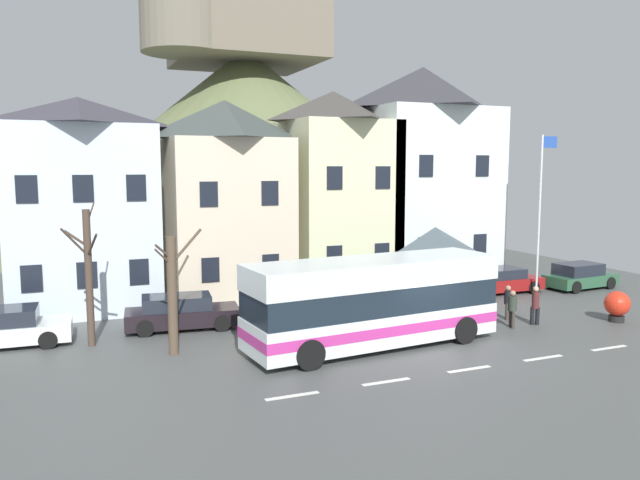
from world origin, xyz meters
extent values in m
cube|color=#4D4F4E|center=(0.00, 0.00, -0.03)|extent=(40.00, 60.00, 0.06)
cube|color=silver|center=(-6.00, -2.13, 0.00)|extent=(1.60, 0.20, 0.01)
cube|color=silver|center=(-3.00, -2.13, 0.00)|extent=(1.60, 0.20, 0.01)
cube|color=silver|center=(0.00, -2.13, 0.00)|extent=(1.60, 0.20, 0.01)
cube|color=silver|center=(3.00, -2.13, 0.00)|extent=(1.60, 0.20, 0.01)
cube|color=silver|center=(6.00, -2.13, 0.00)|extent=(1.60, 0.20, 0.01)
cube|color=silver|center=(-10.96, 11.89, 4.11)|extent=(6.24, 5.78, 8.21)
pyramid|color=#393741|center=(-10.96, 11.89, 8.84)|extent=(6.24, 5.78, 1.26)
cube|color=black|center=(-13.04, 8.97, 1.96)|extent=(0.80, 0.06, 1.10)
cube|color=black|center=(-10.96, 8.97, 1.96)|extent=(0.80, 0.06, 1.10)
cube|color=black|center=(-8.88, 8.97, 1.96)|extent=(0.80, 0.06, 1.10)
cube|color=black|center=(-13.04, 8.97, 5.53)|extent=(0.80, 0.06, 1.10)
cube|color=black|center=(-10.96, 8.97, 5.53)|extent=(0.80, 0.06, 1.10)
cube|color=black|center=(-8.88, 8.97, 5.53)|extent=(0.80, 0.06, 1.10)
cube|color=beige|center=(-4.42, 11.51, 3.87)|extent=(5.62, 5.03, 7.74)
pyramid|color=#3B4441|center=(-4.42, 11.51, 8.65)|extent=(5.62, 5.03, 1.82)
cube|color=black|center=(-5.82, 8.97, 1.85)|extent=(0.80, 0.06, 1.10)
cube|color=black|center=(-3.01, 8.97, 1.85)|extent=(0.80, 0.06, 1.10)
cube|color=black|center=(-5.82, 8.97, 5.22)|extent=(0.80, 0.06, 1.10)
cube|color=black|center=(-3.01, 8.97, 5.22)|extent=(0.80, 0.06, 1.10)
cube|color=beige|center=(1.51, 12.08, 4.36)|extent=(5.18, 6.17, 8.73)
pyramid|color=#433F3B|center=(1.51, 12.08, 9.52)|extent=(5.18, 6.17, 1.58)
cube|color=black|center=(0.21, 8.97, 2.09)|extent=(0.80, 0.06, 1.10)
cube|color=black|center=(2.80, 8.97, 2.09)|extent=(0.80, 0.06, 1.10)
cube|color=black|center=(0.21, 8.97, 5.88)|extent=(0.80, 0.06, 1.10)
cube|color=black|center=(2.80, 8.97, 5.88)|extent=(0.80, 0.06, 1.10)
cube|color=silver|center=(6.99, 12.18, 4.79)|extent=(6.90, 6.37, 9.57)
pyramid|color=#343339|center=(6.99, 12.18, 10.73)|extent=(6.90, 6.37, 2.31)
cube|color=black|center=(5.26, 8.97, 2.29)|extent=(0.80, 0.06, 1.10)
cube|color=black|center=(8.71, 8.97, 2.29)|extent=(0.80, 0.06, 1.10)
cube|color=black|center=(5.26, 8.97, 6.45)|extent=(0.80, 0.06, 1.10)
cube|color=black|center=(8.71, 8.97, 6.45)|extent=(0.80, 0.06, 1.10)
cone|color=#626C45|center=(2.37, 31.70, 7.97)|extent=(39.26, 39.26, 15.94)
cube|color=#736959|center=(2.37, 31.70, 17.25)|extent=(10.86, 10.86, 5.17)
cube|color=silver|center=(-1.68, 1.26, 0.80)|extent=(9.50, 3.39, 1.11)
cube|color=#BF338C|center=(-1.68, 1.26, 0.86)|extent=(9.52, 3.41, 0.36)
cube|color=#19232D|center=(-1.68, 1.26, 1.82)|extent=(9.40, 3.34, 0.93)
cube|color=silver|center=(-1.68, 1.26, 2.73)|extent=(9.50, 3.39, 0.87)
cube|color=#19232D|center=(2.97, 1.69, 1.82)|extent=(0.26, 2.13, 0.89)
cylinder|color=black|center=(1.35, 2.77, 0.50)|extent=(1.02, 0.37, 1.00)
cylinder|color=black|center=(1.58, 0.34, 0.50)|extent=(1.02, 0.37, 1.00)
cylinder|color=black|center=(-4.95, 2.19, 0.50)|extent=(1.02, 0.37, 1.00)
cylinder|color=black|center=(-4.72, -0.25, 0.50)|extent=(1.02, 0.37, 1.00)
cylinder|color=#473D33|center=(1.83, 6.95, 1.20)|extent=(0.14, 0.14, 2.40)
cylinder|color=#473D33|center=(5.13, 6.95, 1.20)|extent=(0.14, 0.14, 2.40)
cylinder|color=#473D33|center=(1.83, 3.65, 1.20)|extent=(0.14, 0.14, 2.40)
cylinder|color=#473D33|center=(5.13, 3.65, 1.20)|extent=(0.14, 0.14, 2.40)
pyramid|color=#45535A|center=(3.48, 5.30, 3.08)|extent=(3.60, 3.60, 1.35)
cube|color=black|center=(-7.55, 6.33, 0.50)|extent=(4.58, 2.21, 0.64)
cube|color=#1E232D|center=(-7.77, 6.36, 1.09)|extent=(2.80, 1.80, 0.54)
cylinder|color=black|center=(-6.01, 6.97, 0.32)|extent=(0.66, 0.27, 0.64)
cylinder|color=black|center=(-6.20, 5.36, 0.32)|extent=(0.66, 0.27, 0.64)
cylinder|color=black|center=(-8.90, 7.31, 0.32)|extent=(0.66, 0.27, 0.64)
cylinder|color=black|center=(-9.09, 5.69, 0.32)|extent=(0.66, 0.27, 0.64)
cube|color=maroon|center=(8.78, 7.27, 0.48)|extent=(4.17, 1.90, 0.59)
cube|color=#1E232D|center=(8.58, 7.28, 1.01)|extent=(2.51, 1.65, 0.48)
cylinder|color=black|center=(10.16, 8.13, 0.32)|extent=(0.64, 0.21, 0.64)
cylinder|color=black|center=(10.14, 6.38, 0.32)|extent=(0.64, 0.21, 0.64)
cylinder|color=black|center=(7.43, 8.17, 0.32)|extent=(0.64, 0.21, 0.64)
cylinder|color=black|center=(7.41, 6.42, 0.32)|extent=(0.64, 0.21, 0.64)
cube|color=silver|center=(-13.90, 6.37, 0.49)|extent=(4.62, 2.05, 0.62)
cylinder|color=black|center=(-12.37, 7.19, 0.32)|extent=(0.65, 0.23, 0.64)
cylinder|color=black|center=(-12.45, 5.42, 0.32)|extent=(0.65, 0.23, 0.64)
cube|color=#756C5B|center=(2.24, 7.18, 0.50)|extent=(4.67, 2.40, 0.63)
cube|color=#1E232D|center=(2.02, 7.15, 1.04)|extent=(2.87, 1.94, 0.46)
cylinder|color=black|center=(3.59, 8.24, 0.32)|extent=(0.66, 0.28, 0.64)
cylinder|color=black|center=(3.82, 6.51, 0.32)|extent=(0.66, 0.28, 0.64)
cylinder|color=black|center=(0.66, 7.85, 0.32)|extent=(0.66, 0.28, 0.64)
cylinder|color=black|center=(0.89, 6.12, 0.32)|extent=(0.66, 0.28, 0.64)
cube|color=#2B563B|center=(13.33, 6.46, 0.47)|extent=(4.00, 2.00, 0.58)
cube|color=#1E232D|center=(13.13, 6.45, 1.05)|extent=(2.44, 1.68, 0.60)
cylinder|color=black|center=(14.55, 7.38, 0.32)|extent=(0.65, 0.25, 0.64)
cylinder|color=black|center=(14.67, 5.74, 0.32)|extent=(0.65, 0.25, 0.64)
cylinder|color=black|center=(11.99, 7.19, 0.32)|extent=(0.65, 0.25, 0.64)
cylinder|color=black|center=(12.11, 5.55, 0.32)|extent=(0.65, 0.25, 0.64)
cylinder|color=#38332D|center=(4.68, 1.54, 0.38)|extent=(0.14, 0.14, 0.75)
cylinder|color=#38332D|center=(4.63, 1.34, 0.38)|extent=(0.14, 0.14, 0.75)
cylinder|color=#2D382D|center=(4.65, 1.44, 1.00)|extent=(0.35, 0.35, 0.59)
sphere|color=#9E7A60|center=(4.65, 1.44, 1.40)|extent=(0.22, 0.22, 0.22)
cylinder|color=black|center=(5.93, 1.42, 0.36)|extent=(0.17, 0.17, 0.73)
cylinder|color=black|center=(5.75, 1.52, 0.36)|extent=(0.17, 0.17, 0.73)
cylinder|color=#512323|center=(5.84, 1.47, 1.02)|extent=(0.28, 0.28, 0.69)
sphere|color=#D1AD89|center=(5.84, 1.47, 1.48)|extent=(0.22, 0.22, 0.22)
cylinder|color=black|center=(2.63, 3.63, 0.42)|extent=(0.16, 0.16, 0.83)
cylinder|color=black|center=(2.55, 3.81, 0.42)|extent=(0.16, 0.16, 0.83)
cylinder|color=#512323|center=(2.59, 3.72, 1.13)|extent=(0.32, 0.32, 0.70)
sphere|color=tan|center=(2.59, 3.72, 1.58)|extent=(0.20, 0.20, 0.20)
cylinder|color=#38332D|center=(5.28, 2.52, 0.36)|extent=(0.13, 0.13, 0.72)
cylinder|color=#38332D|center=(5.44, 2.63, 0.36)|extent=(0.13, 0.13, 0.72)
cylinder|color=black|center=(5.36, 2.58, 0.95)|extent=(0.30, 0.30, 0.56)
sphere|color=#9E7A60|center=(5.36, 2.58, 1.34)|extent=(0.23, 0.23, 0.23)
cube|color=#33473D|center=(4.33, 7.43, 0.45)|extent=(1.65, 0.45, 0.08)
cube|color=#33473D|center=(4.33, 7.65, 0.67)|extent=(1.65, 0.06, 0.40)
cube|color=#2D2D33|center=(3.58, 7.43, 0.23)|extent=(0.08, 0.36, 0.45)
cube|color=#2D2D33|center=(5.07, 7.43, 0.23)|extent=(0.08, 0.36, 0.45)
cylinder|color=silver|center=(9.85, 5.88, 3.97)|extent=(0.10, 0.10, 7.95)
cube|color=#264CA5|center=(10.30, 5.88, 7.60)|extent=(0.90, 0.03, 0.56)
cylinder|color=black|center=(9.32, 0.54, 0.12)|extent=(0.62, 0.62, 0.25)
sphere|color=red|center=(9.32, 0.54, 0.77)|extent=(1.04, 1.04, 1.04)
cylinder|color=#47382D|center=(-11.00, 5.27, 2.46)|extent=(0.26, 0.26, 4.92)
cylinder|color=#47382D|center=(-11.42, 5.01, 3.80)|extent=(0.93, 0.62, 1.09)
cylinder|color=#47382D|center=(-10.85, 5.47, 4.74)|extent=(0.37, 0.49, 0.82)
cylinder|color=#47382D|center=(-11.37, 5.30, 3.91)|extent=(0.80, 0.16, 0.64)
cylinder|color=#47382D|center=(-10.87, 4.64, 3.71)|extent=(0.35, 1.32, 0.95)
cylinder|color=brown|center=(-8.43, 3.12, 2.04)|extent=(0.34, 0.34, 4.08)
cylinder|color=brown|center=(-8.10, 3.36, 2.85)|extent=(0.75, 0.57, 0.99)
cylinder|color=brown|center=(-7.92, 3.10, 3.72)|extent=(1.09, 0.13, 1.21)
cylinder|color=brown|center=(-8.71, 2.92, 3.60)|extent=(0.65, 0.49, 0.60)
cylinder|color=brown|center=(-8.72, 2.91, 3.42)|extent=(0.66, 0.49, 0.65)
camera|label=1|loc=(-11.68, -17.83, 6.43)|focal=34.58mm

